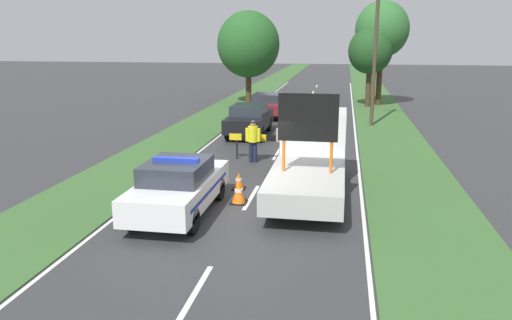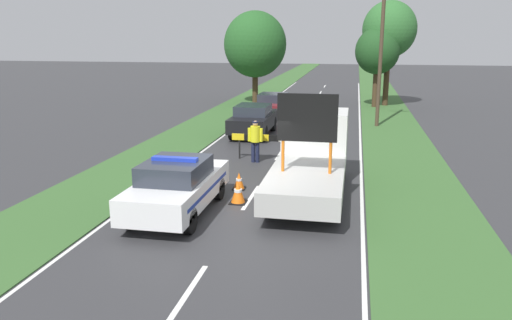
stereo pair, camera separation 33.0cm
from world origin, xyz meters
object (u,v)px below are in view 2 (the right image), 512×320
utility_pole (381,45)px  roadside_tree_mid_left (389,30)px  police_officer (255,138)px  roadside_tree_near_right (377,51)px  queued_car_wagon_maroon (273,104)px  work_truck (312,156)px  road_barrier (269,139)px  pedestrian_civilian (286,139)px  traffic_cone_near_police (238,192)px  police_car (177,186)px  traffic_cone_centre_front (239,181)px  queued_car_sedan_black (253,119)px  roadside_tree_near_left (255,45)px

utility_pole → roadside_tree_mid_left: bearing=84.3°
police_officer → roadside_tree_near_right: bearing=-120.2°
queued_car_wagon_maroon → roadside_tree_near_right: roadside_tree_near_right is taller
roadside_tree_near_right → queued_car_wagon_maroon: bearing=-137.4°
work_truck → road_barrier: bearing=-63.3°
pedestrian_civilian → queued_car_wagon_maroon: bearing=118.4°
police_officer → traffic_cone_near_police: (0.47, -4.95, -0.65)m
police_car → police_officer: police_officer is taller
traffic_cone_centre_front → queued_car_sedan_black: (-1.35, 9.02, 0.53)m
police_officer → utility_pole: utility_pole is taller
queued_car_sedan_black → roadside_tree_mid_left: bearing=-119.1°
traffic_cone_near_police → roadside_tree_mid_left: bearing=76.8°
police_car → traffic_cone_centre_front: size_ratio=8.16×
utility_pole → queued_car_sedan_black: bearing=-148.4°
police_car → utility_pole: 16.81m
work_truck → roadside_tree_near_left: size_ratio=0.96×
queued_car_sedan_black → work_truck: bearing=112.9°
roadside_tree_near_right → police_officer: bearing=-106.6°
police_officer → queued_car_sedan_black: (-1.17, 5.43, -0.17)m
traffic_cone_near_police → road_barrier: bearing=90.2°
roadside_tree_near_left → work_truck: bearing=-74.0°
work_truck → queued_car_wagon_maroon: (-3.59, 14.54, -0.33)m
pedestrian_civilian → roadside_tree_mid_left: size_ratio=0.23×
pedestrian_civilian → traffic_cone_centre_front: (-1.00, -3.75, -0.69)m
traffic_cone_near_police → utility_pole: bearing=72.3°
road_barrier → traffic_cone_near_police: (0.01, -5.42, -0.50)m
queued_car_sedan_black → utility_pole: bearing=-148.4°
road_barrier → queued_car_sedan_black: size_ratio=0.69×
road_barrier → roadside_tree_near_right: (4.64, 16.65, 2.99)m
traffic_cone_near_police → roadside_tree_mid_left: 24.16m
traffic_cone_centre_front → queued_car_wagon_maroon: size_ratio=0.13×
police_car → roadside_tree_mid_left: 25.53m
work_truck → roadside_tree_mid_left: bearing=-101.5°
utility_pole → police_officer: bearing=-118.4°
roadside_tree_near_right → road_barrier: bearing=-105.6°
traffic_cone_near_police → queued_car_wagon_maroon: (-1.60, 16.35, 0.44)m
work_truck → road_barrier: (-2.00, 3.61, -0.27)m
queued_car_wagon_maroon → roadside_tree_mid_left: size_ratio=0.59×
queued_car_wagon_maroon → roadside_tree_near_left: roadside_tree_near_left is taller
police_car → police_officer: size_ratio=2.75×
roadside_tree_near_left → roadside_tree_mid_left: (9.39, 0.40, 1.01)m
police_car → queued_car_sedan_black: police_car is taller
work_truck → traffic_cone_near_police: work_truck is taller
roadside_tree_near_right → utility_pole: utility_pole is taller
traffic_cone_near_police → queued_car_sedan_black: queued_car_sedan_black is taller
roadside_tree_near_right → roadside_tree_mid_left: 1.89m
pedestrian_civilian → police_car: bearing=-92.3°
traffic_cone_centre_front → roadside_tree_near_left: roadside_tree_near_left is taller
queued_car_wagon_maroon → utility_pole: (6.11, -2.20, 3.62)m
pedestrian_civilian → queued_car_sedan_black: (-2.35, 5.27, -0.15)m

